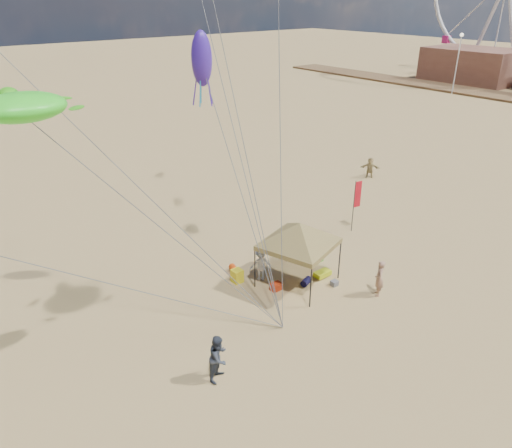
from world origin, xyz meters
The scene contains 19 objects.
ground centered at (0.00, 0.00, 0.00)m, with size 280.00×280.00×0.00m, color tan.
canopy_tent centered at (2.57, 2.86, 3.22)m, with size 5.99×5.99×3.87m.
feather_flag centered at (9.39, 5.03, 2.19)m, with size 0.50×0.12×3.29m.
cooler_red centered at (1.27, 2.99, 0.19)m, with size 0.54×0.38×0.38m, color #B82D0E.
cooler_blue centered at (5.04, 5.26, 0.19)m, with size 0.54×0.38×0.38m, color navy.
bag_navy centered at (2.76, 2.40, 0.18)m, with size 0.36×0.36×0.60m, color black.
bag_orange centered at (0.63, 5.69, 0.18)m, with size 0.36×0.36×0.60m, color #D6410B.
chair_green centered at (4.94, 3.79, 0.35)m, with size 0.50×0.50×0.70m, color green.
chair_yellow centered at (0.22, 4.80, 0.35)m, with size 0.50×0.50×0.70m, color yellow.
crate_grey centered at (3.81, 1.45, 0.14)m, with size 0.34×0.30×0.28m, color slate.
beach_cart centered at (3.95, 2.42, 0.20)m, with size 0.90×0.50×0.24m, color #C9D918.
person_near_a centered at (4.85, -0.43, 0.92)m, with size 0.67×0.44×1.85m, color tan.
person_near_b centered at (-4.40, -0.24, 0.96)m, with size 0.94×0.73×1.93m, color #333946.
person_near_c centered at (1.30, 4.25, 0.90)m, with size 1.17×0.67×1.81m, color silver.
person_far_c centered at (17.72, 10.64, 0.81)m, with size 1.50×0.48×1.62m, color tan.
building_north centered at (67.00, 30.00, 2.60)m, with size 10.00×14.00×5.20m, color #8C5947.
lamp_north centered at (55.00, 26.00, 5.52)m, with size 0.50×0.50×8.25m.
turtle_kite centered at (-8.45, 4.03, 10.14)m, with size 2.72×2.18×0.91m, color #3CFC29.
squid_kite centered at (-0.01, 6.83, 10.69)m, with size 0.93×0.93×2.41m, color #411FAD.
Camera 1 is at (-12.31, -12.30, 13.36)m, focal length 34.24 mm.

